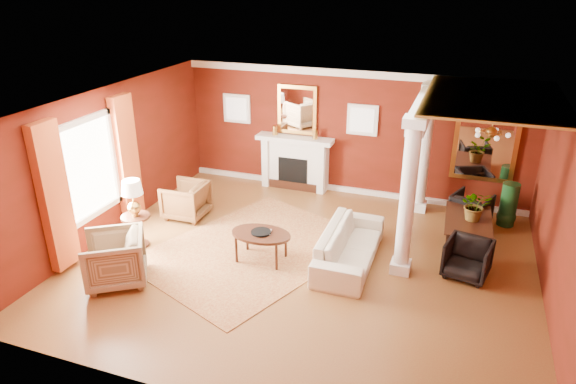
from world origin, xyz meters
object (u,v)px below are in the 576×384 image
at_px(sofa, 350,240).
at_px(armchair_stripe, 114,257).
at_px(armchair_leopard, 186,198).
at_px(dining_table, 469,225).
at_px(side_table, 134,203).
at_px(coffee_table, 261,235).

height_order(sofa, armchair_stripe, armchair_stripe).
bearing_deg(armchair_leopard, dining_table, 96.06).
xyz_separation_m(sofa, side_table, (-3.96, -0.78, 0.45)).
relative_size(sofa, armchair_stripe, 2.31).
xyz_separation_m(armchair_leopard, armchair_stripe, (0.17, -2.63, 0.06)).
relative_size(armchair_leopard, side_table, 0.63).
bearing_deg(sofa, side_table, 100.59).
distance_m(armchair_leopard, armchair_stripe, 2.63).
relative_size(armchair_stripe, side_table, 0.72).
bearing_deg(side_table, sofa, 11.08).
bearing_deg(sofa, armchair_leopard, 79.57).
bearing_deg(dining_table, armchair_leopard, 95.41).
bearing_deg(armchair_stripe, side_table, 165.07).
bearing_deg(armchair_stripe, armchair_leopard, 150.04).
distance_m(coffee_table, side_table, 2.49).
bearing_deg(armchair_stripe, sofa, 85.46).
bearing_deg(sofa, armchair_stripe, 118.53).
relative_size(armchair_leopard, dining_table, 0.56).
relative_size(sofa, dining_table, 1.48).
bearing_deg(sofa, dining_table, -55.79).
bearing_deg(armchair_stripe, dining_table, 87.59).
height_order(sofa, dining_table, sofa).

